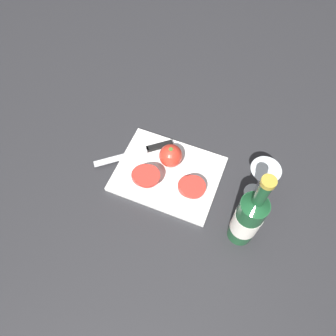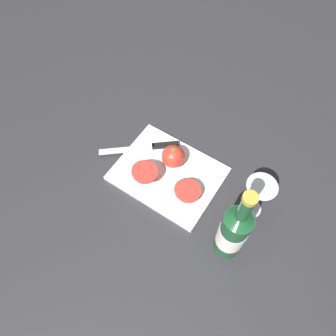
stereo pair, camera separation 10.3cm
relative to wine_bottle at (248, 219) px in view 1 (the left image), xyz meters
The scene contains 8 objects.
ground_plane 0.36m from the wine_bottle, 158.82° to the left, with size 3.00×3.00×0.00m, color #28282B.
cutting_board 0.31m from the wine_bottle, 158.77° to the left, with size 0.33×0.26×0.02m.
wine_bottle is the anchor object (origin of this frame).
wine_glass 0.15m from the wine_bottle, 87.30° to the left, with size 0.09×0.09×0.15m.
whole_tomato 0.32m from the wine_bottle, 152.20° to the left, with size 0.08×0.08×0.08m.
knife 0.41m from the wine_bottle, 155.67° to the left, with size 0.22×0.19×0.01m.
tomato_slice_stack_near 0.21m from the wine_bottle, 156.99° to the left, with size 0.09×0.09×0.04m.
tomato_slice_stack_far 0.34m from the wine_bottle, behind, with size 0.10×0.10×0.06m.
Camera 1 is at (0.24, -0.50, 0.94)m, focal length 35.00 mm.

